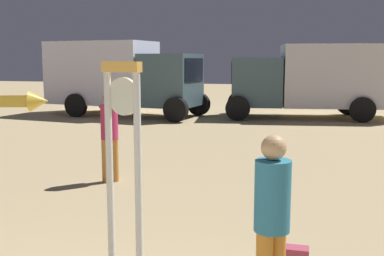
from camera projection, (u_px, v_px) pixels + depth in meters
standing_clock at (123, 151)px, 4.54m from camera, size 0.44×0.20×2.19m
person_near_clock at (272, 217)px, 3.94m from camera, size 0.31×0.31×1.59m
person_distant at (110, 132)px, 8.40m from camera, size 0.31×0.31×1.63m
box_truck_near at (120, 75)px, 18.45m from camera, size 6.49×3.14×2.91m
box_truck_far at (318, 78)px, 17.62m from camera, size 6.65×3.34×2.77m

